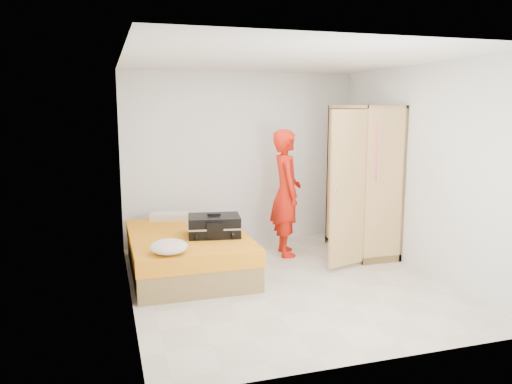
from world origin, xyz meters
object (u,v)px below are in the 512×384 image
object	(u,v)px
person	(286,193)
round_cushion	(169,247)
bed	(188,252)
suitcase	(214,226)
wardrobe	(362,184)

from	to	relation	value
person	round_cushion	size ratio (longest dim) A/B	4.34
bed	person	world-z (taller)	person
bed	suitcase	xyz separation A→B (m)	(0.30, -0.21, 0.37)
suitcase	bed	bearing A→B (deg)	154.49
person	bed	bearing A→B (deg)	111.72
round_cushion	suitcase	bearing A→B (deg)	44.13
person	round_cushion	xyz separation A→B (m)	(-1.79, -1.18, -0.31)
suitcase	round_cushion	bearing A→B (deg)	-126.69
wardrobe	suitcase	xyz separation A→B (m)	(-2.20, -0.31, -0.37)
wardrobe	round_cushion	world-z (taller)	wardrobe
person	suitcase	world-z (taller)	person
wardrobe	suitcase	world-z (taller)	wardrobe
wardrobe	bed	bearing A→B (deg)	-177.57
person	suitcase	size ratio (longest dim) A/B	2.47
wardrobe	suitcase	bearing A→B (deg)	-171.91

